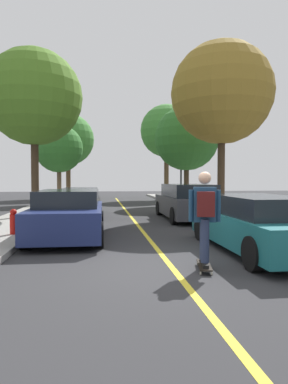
% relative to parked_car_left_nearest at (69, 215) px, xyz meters
% --- Properties ---
extents(ground, '(80.00, 80.00, 0.00)m').
position_rel_parked_car_left_nearest_xyz_m(ground, '(2.22, -3.46, -0.67)').
color(ground, '#2D2D30').
extents(center_line, '(0.12, 39.20, 0.01)m').
position_rel_parked_car_left_nearest_xyz_m(center_line, '(2.22, 0.54, -0.66)').
color(center_line, gold).
rests_on(center_line, ground).
extents(parked_car_left_nearest, '(1.97, 4.30, 1.35)m').
position_rel_parked_car_left_nearest_xyz_m(parked_car_left_nearest, '(0.00, 0.00, 0.00)').
color(parked_car_left_nearest, navy).
rests_on(parked_car_left_nearest, ground).
extents(parked_car_left_near, '(1.89, 4.41, 1.26)m').
position_rel_parked_car_left_nearest_xyz_m(parked_car_left_near, '(-0.00, 5.93, -0.03)').
color(parked_car_left_near, black).
rests_on(parked_car_left_near, ground).
extents(parked_car_right_nearest, '(1.88, 4.62, 1.29)m').
position_rel_parked_car_left_nearest_xyz_m(parked_car_right_nearest, '(4.44, -2.37, -0.02)').
color(parked_car_right_nearest, '#196066').
rests_on(parked_car_right_nearest, ground).
extents(parked_car_right_near, '(1.99, 4.71, 1.45)m').
position_rel_parked_car_left_nearest_xyz_m(parked_car_right_near, '(4.44, 4.05, 0.06)').
color(parked_car_right_near, '#38383D').
rests_on(parked_car_right_near, ground).
extents(street_tree_left_nearest, '(3.99, 3.99, 6.92)m').
position_rel_parked_car_left_nearest_xyz_m(street_tree_left_nearest, '(-1.83, 5.09, 4.39)').
color(street_tree_left_nearest, '#3D2D1E').
rests_on(street_tree_left_nearest, sidewalk_left).
extents(street_tree_left_near, '(3.17, 3.17, 5.12)m').
position_rel_parked_car_left_nearest_xyz_m(street_tree_left_near, '(-1.83, 13.61, 2.99)').
color(street_tree_left_near, brown).
rests_on(street_tree_left_near, sidewalk_left).
extents(street_tree_left_far, '(4.39, 4.39, 7.09)m').
position_rel_parked_car_left_nearest_xyz_m(street_tree_left_far, '(-1.83, 20.22, 4.35)').
color(street_tree_left_far, '#4C3823').
rests_on(street_tree_left_far, sidewalk_left).
extents(street_tree_right_nearest, '(4.53, 4.53, 7.62)m').
position_rel_parked_car_left_nearest_xyz_m(street_tree_right_nearest, '(6.27, 5.09, 4.81)').
color(street_tree_right_nearest, '#3D2D1E').
rests_on(street_tree_right_nearest, sidewalk_right).
extents(street_tree_right_near, '(4.02, 4.02, 6.08)m').
position_rel_parked_car_left_nearest_xyz_m(street_tree_right_near, '(6.27, 11.39, 3.53)').
color(street_tree_right_near, '#3D2D1E').
rests_on(street_tree_right_near, sidewalk_right).
extents(street_tree_right_far, '(4.27, 4.27, 7.59)m').
position_rel_parked_car_left_nearest_xyz_m(street_tree_right_far, '(6.27, 18.01, 4.90)').
color(street_tree_right_far, '#4C3823').
rests_on(street_tree_right_far, sidewalk_right).
extents(fire_hydrant, '(0.20, 0.20, 0.70)m').
position_rel_parked_car_left_nearest_xyz_m(fire_hydrant, '(-1.50, 0.04, -0.18)').
color(fire_hydrant, '#B2140F').
rests_on(fire_hydrant, sidewalk_left).
extents(streetlamp, '(0.36, 0.24, 5.28)m').
position_rel_parked_car_left_nearest_xyz_m(streetlamp, '(6.19, 12.51, 2.51)').
color(streetlamp, '#38383D').
rests_on(streetlamp, sidewalk_right).
extents(skateboard, '(0.38, 0.87, 0.10)m').
position_rel_parked_car_left_nearest_xyz_m(skateboard, '(2.77, -3.75, -0.58)').
color(skateboard, black).
rests_on(skateboard, ground).
extents(skateboarder, '(0.59, 0.71, 1.70)m').
position_rel_parked_car_left_nearest_xyz_m(skateboarder, '(2.76, -3.78, 0.39)').
color(skateboarder, black).
rests_on(skateboarder, skateboard).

